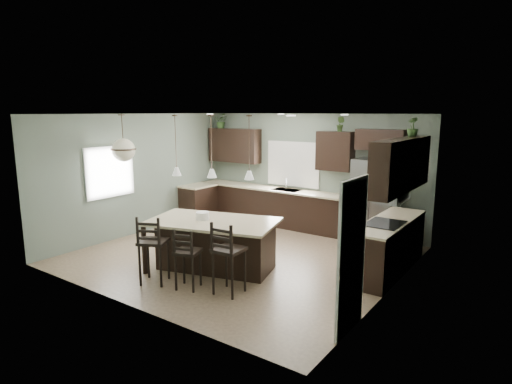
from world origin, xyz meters
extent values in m
plane|color=#9E8466|center=(0.00, 0.00, 0.00)|extent=(6.00, 6.00, 0.00)
cube|color=white|center=(2.98, -1.55, 1.02)|extent=(0.04, 0.82, 2.04)
cube|color=white|center=(-0.40, 2.73, 1.55)|extent=(1.35, 0.02, 1.00)
cube|color=white|center=(-2.98, -0.80, 1.55)|extent=(0.02, 1.10, 1.00)
cube|color=black|center=(-2.70, 1.70, 0.45)|extent=(0.60, 0.90, 0.90)
cube|color=beige|center=(-2.68, 1.70, 0.92)|extent=(0.66, 0.96, 0.04)
cube|color=black|center=(-0.85, 2.45, 0.45)|extent=(4.20, 0.60, 0.90)
cube|color=beige|center=(-0.85, 2.43, 0.92)|extent=(4.20, 0.66, 0.04)
cube|color=gray|center=(-0.40, 2.43, 0.94)|extent=(0.70, 0.45, 0.01)
cylinder|color=silver|center=(-0.40, 2.40, 1.08)|extent=(0.02, 0.02, 0.28)
cube|color=black|center=(-2.15, 2.58, 1.95)|extent=(1.55, 0.34, 0.90)
cube|color=black|center=(0.80, 2.58, 1.95)|extent=(0.85, 0.34, 0.90)
cube|color=black|center=(1.85, 2.58, 2.25)|extent=(1.05, 0.34, 0.45)
cube|color=black|center=(2.70, 0.87, 0.45)|extent=(0.60, 2.35, 0.90)
cube|color=beige|center=(2.68, 0.87, 0.92)|extent=(0.66, 2.35, 0.04)
cube|color=black|center=(2.68, 0.60, 0.94)|extent=(0.58, 0.75, 0.02)
cube|color=gray|center=(2.40, 0.60, 0.45)|extent=(0.01, 0.72, 0.60)
cube|color=black|center=(2.83, 0.87, 1.95)|extent=(0.34, 2.35, 0.90)
cube|color=gray|center=(2.78, 0.60, 1.55)|extent=(0.40, 0.75, 0.40)
cube|color=gray|center=(1.86, 2.41, 0.93)|extent=(0.90, 0.74, 1.85)
cube|color=black|center=(0.06, -0.89, 0.46)|extent=(2.55, 1.88, 0.92)
cylinder|color=white|center=(-0.13, -0.95, 0.99)|extent=(0.24, 0.24, 0.14)
cube|color=black|center=(-0.35, -1.93, 0.59)|extent=(0.59, 0.59, 1.18)
cube|color=black|center=(0.28, -1.77, 0.51)|extent=(0.48, 0.48, 1.03)
cube|color=black|center=(0.95, -1.54, 0.59)|extent=(0.47, 0.47, 1.19)
imported|color=#315123|center=(-2.57, 2.55, 2.60)|extent=(0.45, 0.42, 0.40)
imported|color=#324E22|center=(0.92, 2.55, 2.57)|extent=(0.22, 0.19, 0.34)
imported|color=#2E4D22|center=(2.80, 1.50, 2.57)|extent=(0.26, 0.26, 0.35)
plane|color=slate|center=(0.00, 2.75, 1.40)|extent=(6.00, 0.00, 6.00)
plane|color=slate|center=(0.00, -2.75, 1.40)|extent=(6.00, 0.00, 6.00)
plane|color=slate|center=(-3.00, 0.00, 1.40)|extent=(0.00, 5.50, 5.50)
plane|color=slate|center=(3.00, 0.00, 1.40)|extent=(0.00, 5.50, 5.50)
plane|color=white|center=(0.00, 0.00, 2.80)|extent=(6.00, 6.00, 0.00)
camera|label=1|loc=(4.99, -6.52, 2.85)|focal=30.00mm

